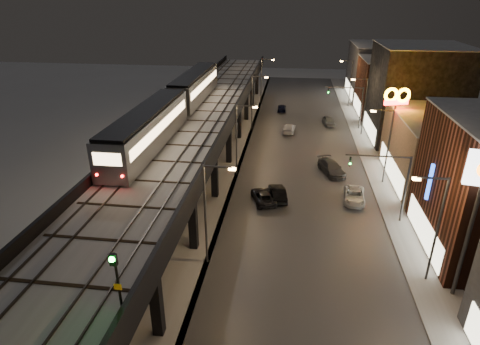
{
  "coord_description": "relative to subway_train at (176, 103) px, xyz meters",
  "views": [
    {
      "loc": [
        5.7,
        -14.27,
        20.9
      ],
      "look_at": [
        1.07,
        20.78,
        5.0
      ],
      "focal_mm": 30.0,
      "sensor_mm": 36.0,
      "label": 1
    }
  ],
  "objects": [
    {
      "name": "subway_train",
      "position": [
        0.0,
        0.0,
        0.0
      ],
      "size": [
        3.18,
        39.13,
        3.8
      ],
      "color": "gray",
      "rests_on": "viaduct_trackbed"
    },
    {
      "name": "building_c",
      "position": [
        32.49,
        -0.76,
        -4.43
      ],
      "size": [
        12.2,
        15.2,
        8.16
      ],
      "color": "#876D56",
      "rests_on": "ground"
    },
    {
      "name": "streetlight_right_4",
      "position": [
        25.23,
        34.24,
        -3.27
      ],
      "size": [
        2.56,
        0.28,
        9.0
      ],
      "color": "#38383A",
      "rests_on": "ground"
    },
    {
      "name": "streetlight_left_2",
      "position": [
        8.07,
        -1.76,
        -3.27
      ],
      "size": [
        2.57,
        0.28,
        9.0
      ],
      "color": "#38383A",
      "rests_on": "ground"
    },
    {
      "name": "viaduct_trackbed",
      "position": [
        2.49,
        -0.78,
        -2.12
      ],
      "size": [
        8.4,
        100.0,
        0.32
      ],
      "color": "#B2B7C1",
      "rests_on": "elevated_viaduct"
    },
    {
      "name": "sign_mcdonalds",
      "position": [
        26.5,
        1.81,
        0.32
      ],
      "size": [
        3.18,
        0.87,
        10.73
      ],
      "color": "#38383A",
      "rests_on": "ground"
    },
    {
      "name": "car_far_white",
      "position": [
        12.31,
        28.67,
        -7.85
      ],
      "size": [
        1.62,
        3.88,
        1.31
      ],
      "primitive_type": "imported",
      "rotation": [
        0.0,
        0.0,
        3.16
      ],
      "color": "black",
      "rests_on": "ground"
    },
    {
      "name": "car_near_white",
      "position": [
        13.18,
        -7.62,
        -7.78
      ],
      "size": [
        2.34,
        4.63,
        1.46
      ],
      "primitive_type": "imported",
      "rotation": [
        0.0,
        0.0,
        3.33
      ],
      "color": "black",
      "rests_on": "ground"
    },
    {
      "name": "building_d",
      "position": [
        32.49,
        15.24,
        -1.43
      ],
      "size": [
        12.2,
        13.2,
        14.16
      ],
      "color": "black",
      "rests_on": "ground"
    },
    {
      "name": "car_mid_dark",
      "position": [
        13.97,
        15.92,
        -7.84
      ],
      "size": [
        2.31,
        4.8,
        1.35
      ],
      "primitive_type": "imported",
      "rotation": [
        0.0,
        0.0,
        3.05
      ],
      "color": "white",
      "rests_on": "ground"
    },
    {
      "name": "car_onc_white",
      "position": [
        19.58,
        0.21,
        -7.74
      ],
      "size": [
        3.8,
        5.69,
        1.53
      ],
      "primitive_type": "imported",
      "rotation": [
        0.0,
        0.0,
        0.35
      ],
      "color": "#43464D",
      "rests_on": "ground"
    },
    {
      "name": "road_surface",
      "position": [
        16.0,
        2.24,
        -8.48
      ],
      "size": [
        17.0,
        120.0,
        0.06
      ],
      "primitive_type": "cube",
      "color": "#46474D",
      "rests_on": "ground"
    },
    {
      "name": "streetlight_left_1",
      "position": [
        8.07,
        -19.76,
        -3.27
      ],
      "size": [
        2.57,
        0.28,
        9.0
      ],
      "color": "#38383A",
      "rests_on": "ground"
    },
    {
      "name": "streetlight_right_1",
      "position": [
        25.23,
        -19.76,
        -3.27
      ],
      "size": [
        2.56,
        0.28,
        9.0
      ],
      "color": "#38383A",
      "rests_on": "ground"
    },
    {
      "name": "rail_signal",
      "position": [
        6.4,
        -32.68,
        0.47
      ],
      "size": [
        0.38,
        0.45,
        3.32
      ],
      "color": "black",
      "rests_on": "viaduct_trackbed"
    },
    {
      "name": "traffic_light_rig_a",
      "position": [
        24.34,
        -10.76,
        -4.01
      ],
      "size": [
        6.1,
        0.34,
        7.0
      ],
      "color": "#38383A",
      "rests_on": "ground"
    },
    {
      "name": "car_mid_silver",
      "position": [
        11.66,
        -8.36,
        -7.87
      ],
      "size": [
        3.39,
        5.01,
        1.28
      ],
      "primitive_type": "imported",
      "rotation": [
        0.0,
        0.0,
        3.45
      ],
      "color": "black",
      "rests_on": "ground"
    },
    {
      "name": "viaduct_parapet_far",
      "position": [
        -1.85,
        -0.76,
        -1.66
      ],
      "size": [
        0.3,
        100.0,
        1.1
      ],
      "primitive_type": "cube",
      "color": "black",
      "rests_on": "elevated_viaduct"
    },
    {
      "name": "streetlight_right_3",
      "position": [
        25.23,
        16.24,
        -3.27
      ],
      "size": [
        2.56,
        0.28,
        9.0
      ],
      "color": "#38383A",
      "rests_on": "ground"
    },
    {
      "name": "under_viaduct_pavement",
      "position": [
        2.5,
        2.24,
        -8.48
      ],
      "size": [
        11.0,
        120.0,
        0.06
      ],
      "primitive_type": "cube",
      "color": "#9FA1A8",
      "rests_on": "ground"
    },
    {
      "name": "car_onc_red",
      "position": [
        20.64,
        20.8,
        -7.79
      ],
      "size": [
        2.3,
        4.42,
        1.44
      ],
      "primitive_type": "imported",
      "rotation": [
        0.0,
        0.0,
        0.15
      ],
      "color": "gray",
      "rests_on": "ground"
    },
    {
      "name": "streetlight_right_2",
      "position": [
        25.23,
        -1.76,
        -3.27
      ],
      "size": [
        2.56,
        0.28,
        9.0
      ],
      "color": "#38383A",
      "rests_on": "ground"
    },
    {
      "name": "streetlight_left_4",
      "position": [
        8.07,
        34.24,
        -3.27
      ],
      "size": [
        2.57,
        0.28,
        9.0
      ],
      "color": "#38383A",
      "rests_on": "ground"
    },
    {
      "name": "car_onc_dark",
      "position": [
        21.5,
        -6.99,
        -7.86
      ],
      "size": [
        2.63,
        4.84,
        1.29
      ],
      "primitive_type": "imported",
      "rotation": [
        0.0,
        0.0,
        -0.11
      ],
      "color": "silver",
      "rests_on": "ground"
    },
    {
      "name": "building_e",
      "position": [
        32.49,
        29.24,
        -3.43
      ],
      "size": [
        12.2,
        12.2,
        10.16
      ],
      "color": "brown",
      "rests_on": "ground"
    },
    {
      "name": "elevated_viaduct",
      "position": [
        2.5,
        -0.91,
        -2.89
      ],
      "size": [
        9.0,
        100.0,
        6.3
      ],
      "color": "black",
      "rests_on": "ground"
    },
    {
      "name": "viaduct_parapet_streetside",
      "position": [
        6.85,
        -0.76,
        -1.66
      ],
      "size": [
        0.3,
        100.0,
        1.1
      ],
      "primitive_type": "cube",
      "color": "black",
      "rests_on": "elevated_viaduct"
    },
    {
      "name": "sidewalk_right",
      "position": [
        26.0,
        2.24,
        -8.44
      ],
      "size": [
        4.0,
        120.0,
        0.14
      ],
      "primitive_type": "cube",
      "color": "#9FA1A8",
      "rests_on": "ground"
    },
    {
      "name": "building_f",
      "position": [
        32.49,
        43.24,
        -2.93
      ],
      "size": [
        12.2,
        16.2,
        11.16
      ],
      "color": "#43444C",
      "rests_on": "ground"
    },
    {
      "name": "traffic_light_rig_b",
      "position": [
        24.34,
        19.24,
        -4.01
      ],
      "size": [
        6.1,
        0.34,
        7.0
      ],
      "color": "#38383A",
      "rests_on": "ground"
    },
    {
      "name": "sign_carwash",
      "position": [
        27.0,
        -13.94,
        -3.2
      ],
      "size": [
        1.46,
        0.35,
        7.59
      ],
      "color": "#38383A",
      "rests_on": "ground"
    },
    {
      "name": "streetlight_left_3",
      "position": [
        8.07,
        16.24,
        -3.27
      ],
      "size": [
        2.57,
        0.28,
        9.0
      ],
      "color": "#38383A",
      "rests_on": "ground"
    }
  ]
}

